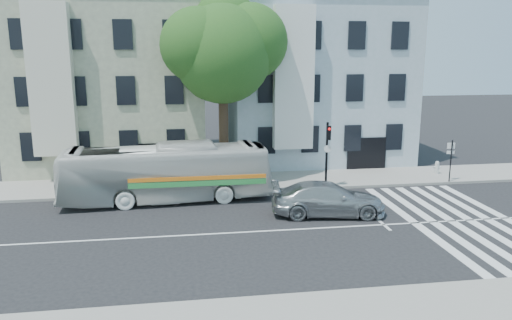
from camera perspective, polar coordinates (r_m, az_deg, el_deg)
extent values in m
plane|color=black|center=(21.88, -1.67, -8.27)|extent=(120.00, 120.00, 0.00)
cube|color=gray|center=(29.44, -3.54, -2.64)|extent=(80.00, 4.00, 0.15)
cube|color=gray|center=(35.68, -16.09, 8.41)|extent=(12.00, 10.00, 11.00)
cube|color=#9AAEB7|center=(36.61, 6.45, 8.91)|extent=(12.00, 10.00, 11.00)
cylinder|color=#2D2116|center=(29.37, -3.70, 2.38)|extent=(0.56, 0.56, 5.20)
sphere|color=#16441A|center=(28.91, -3.84, 11.98)|extent=(5.60, 5.60, 5.60)
sphere|color=#16441A|center=(29.48, -0.74, 13.38)|extent=(4.40, 4.40, 4.40)
sphere|color=#16441A|center=(28.53, -6.68, 12.92)|extent=(4.20, 4.20, 4.20)
sphere|color=#16441A|center=(30.16, -3.49, 15.24)|extent=(3.80, 3.80, 3.80)
sphere|color=#16441A|center=(29.49, -5.09, 10.03)|extent=(3.40, 3.40, 3.40)
imported|color=silver|center=(26.28, -10.21, -1.45)|extent=(3.17, 10.94, 3.01)
imported|color=#A6A9AD|center=(24.14, 8.23, -4.42)|extent=(2.89, 5.64, 1.57)
cylinder|color=black|center=(28.15, 8.07, 0.42)|extent=(0.13, 0.13, 3.84)
cube|color=black|center=(27.66, 8.30, 3.09)|extent=(0.30, 0.25, 0.78)
sphere|color=red|center=(27.50, 8.39, 3.52)|extent=(0.15, 0.15, 0.15)
cylinder|color=white|center=(27.91, 8.18, 1.27)|extent=(0.40, 0.12, 0.40)
cylinder|color=beige|center=(33.21, 19.97, -0.91)|extent=(0.26, 0.26, 0.65)
sphere|color=beige|center=(33.13, 20.02, -0.31)|extent=(0.24, 0.24, 0.24)
cylinder|color=beige|center=(33.19, 19.98, -0.77)|extent=(0.45, 0.20, 0.15)
cylinder|color=black|center=(31.27, 21.37, -0.11)|extent=(0.07, 0.07, 2.48)
cube|color=white|center=(31.19, 21.41, 1.53)|extent=(0.45, 0.09, 0.35)
cube|color=white|center=(31.26, 21.35, 0.82)|extent=(0.45, 0.09, 0.18)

